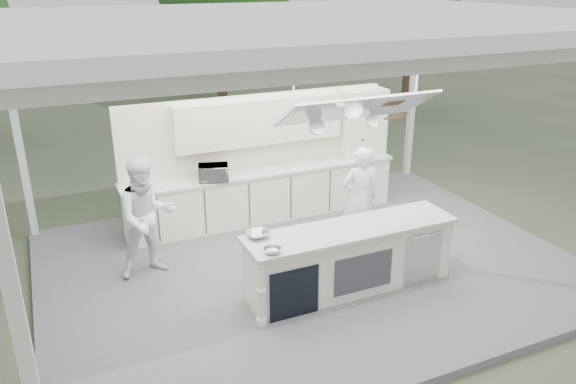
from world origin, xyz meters
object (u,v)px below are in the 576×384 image
demo_island (349,258)px  sous_chef (147,217)px  back_counter (264,194)px  head_chef (360,199)px

demo_island → sous_chef: bearing=147.1°
back_counter → sous_chef: bearing=-152.7°
demo_island → sous_chef: 3.00m
back_counter → head_chef: (0.97, -1.75, 0.39)m
demo_island → head_chef: head_chef is taller
sous_chef → head_chef: bearing=-15.0°
back_counter → sous_chef: sous_chef is taller
head_chef → sous_chef: bearing=-2.2°
back_counter → sous_chef: 2.64m
back_counter → head_chef: head_chef is taller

